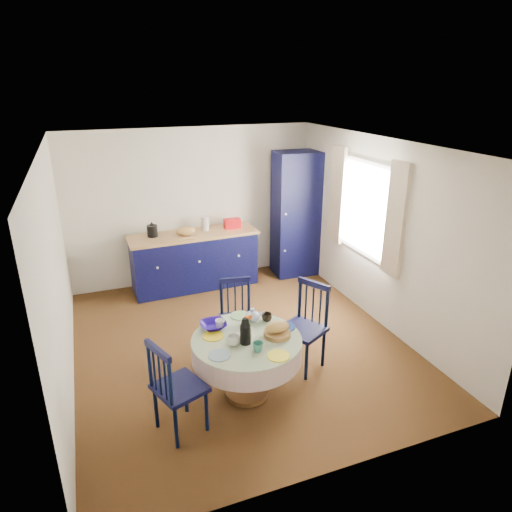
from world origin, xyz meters
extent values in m
plane|color=black|center=(0.00, 0.00, 0.00)|extent=(4.50, 4.50, 0.00)
plane|color=white|center=(0.00, 0.00, 2.50)|extent=(4.50, 4.50, 0.00)
cube|color=silver|center=(0.00, 2.25, 1.25)|extent=(4.00, 0.02, 2.50)
cube|color=silver|center=(-2.00, 0.00, 1.25)|extent=(0.02, 4.50, 2.50)
cube|color=silver|center=(2.00, 0.00, 1.25)|extent=(0.02, 4.50, 2.50)
plane|color=white|center=(2.00, 0.30, 1.50)|extent=(0.00, 1.20, 1.20)
cube|color=#F0E2CB|center=(1.92, -0.40, 1.55)|extent=(0.05, 0.34, 1.45)
cube|color=#F0E2CB|center=(1.92, 1.00, 1.55)|extent=(0.05, 0.34, 1.45)
cube|color=black|center=(-0.10, 1.90, 0.43)|extent=(1.98, 0.65, 0.87)
cube|color=tan|center=(-0.10, 1.90, 0.89)|extent=(2.05, 0.69, 0.04)
cube|color=#A90C11|center=(0.56, 1.96, 0.99)|extent=(0.26, 0.15, 0.16)
cube|color=tan|center=(-0.24, 1.81, 0.92)|extent=(0.35, 0.25, 0.02)
ellipsoid|color=gold|center=(-0.24, 1.81, 0.99)|extent=(0.31, 0.20, 0.13)
cylinder|color=silver|center=(0.12, 2.00, 1.02)|extent=(0.12, 0.12, 0.22)
cube|color=black|center=(1.66, 1.85, 1.05)|extent=(0.76, 0.57, 2.10)
cylinder|color=white|center=(1.37, 1.58, 1.15)|extent=(0.04, 0.02, 0.04)
cylinder|color=white|center=(1.37, 1.58, 0.52)|extent=(0.04, 0.02, 0.04)
cylinder|color=#583219|center=(-0.25, -1.00, 0.03)|extent=(0.47, 0.47, 0.05)
cylinder|color=#583219|center=(-0.25, -1.00, 0.34)|extent=(0.10, 0.10, 0.62)
cylinder|color=#583219|center=(-0.25, -1.00, 0.66)|extent=(1.08, 1.08, 0.03)
cylinder|color=white|center=(-0.25, -1.00, 0.57)|extent=(1.14, 1.14, 0.22)
cylinder|color=white|center=(-0.25, -1.00, 0.68)|extent=(1.14, 1.14, 0.01)
cylinder|color=#84A4B9|center=(-0.60, -1.20, 0.69)|extent=(0.22, 0.22, 0.01)
cylinder|color=yellow|center=(-0.08, -1.41, 0.69)|extent=(0.22, 0.22, 0.01)
cylinder|color=navy|center=(0.21, -0.93, 0.69)|extent=(0.22, 0.22, 0.01)
cylinder|color=#7EB36E|center=(-0.16, -0.52, 0.69)|extent=(0.22, 0.22, 0.01)
cylinder|color=yellow|center=(-0.56, -0.84, 0.69)|extent=(0.22, 0.22, 0.01)
cylinder|color=olive|center=(0.06, -1.06, 0.71)|extent=(0.28, 0.28, 0.05)
ellipsoid|color=gold|center=(0.06, -1.06, 0.79)|extent=(0.26, 0.16, 0.11)
cube|color=silver|center=(-0.32, -0.94, 0.71)|extent=(0.10, 0.07, 0.04)
cylinder|color=black|center=(-0.80, -1.38, 0.23)|extent=(0.04, 0.04, 0.46)
cylinder|color=black|center=(-0.92, -1.04, 0.23)|extent=(0.04, 0.04, 0.46)
cylinder|color=black|center=(-1.11, -1.49, 0.23)|extent=(0.04, 0.04, 0.46)
cylinder|color=black|center=(-1.24, -1.16, 0.23)|extent=(0.04, 0.04, 0.46)
cube|color=black|center=(-1.02, -1.27, 0.48)|extent=(0.55, 0.56, 0.04)
cylinder|color=black|center=(-1.13, -1.50, 0.73)|extent=(0.04, 0.04, 0.51)
cylinder|color=black|center=(-1.26, -1.16, 0.73)|extent=(0.04, 0.04, 0.51)
cube|color=black|center=(-1.20, -1.33, 0.96)|extent=(0.18, 0.39, 0.06)
cylinder|color=black|center=(-1.16, -1.42, 0.71)|extent=(0.02, 0.02, 0.42)
cylinder|color=black|center=(-1.20, -1.33, 0.71)|extent=(0.02, 0.02, 0.42)
cylinder|color=black|center=(-1.23, -1.24, 0.71)|extent=(0.02, 0.02, 0.42)
cylinder|color=black|center=(-0.28, -0.33, 0.21)|extent=(0.04, 0.04, 0.43)
cylinder|color=black|center=(0.05, -0.39, 0.21)|extent=(0.04, 0.04, 0.43)
cylinder|color=black|center=(-0.22, -0.02, 0.21)|extent=(0.04, 0.04, 0.43)
cylinder|color=black|center=(0.11, -0.08, 0.21)|extent=(0.04, 0.04, 0.43)
cube|color=black|center=(-0.08, -0.21, 0.45)|extent=(0.48, 0.47, 0.04)
cylinder|color=black|center=(-0.22, 0.00, 0.69)|extent=(0.04, 0.04, 0.48)
cylinder|color=black|center=(0.11, -0.06, 0.69)|extent=(0.04, 0.04, 0.48)
cube|color=black|center=(-0.05, -0.03, 0.91)|extent=(0.38, 0.11, 0.06)
cylinder|color=black|center=(-0.14, -0.01, 0.67)|extent=(0.02, 0.02, 0.40)
cylinder|color=black|center=(-0.05, -0.03, 0.67)|extent=(0.02, 0.02, 0.40)
cylinder|color=black|center=(0.04, -0.05, 0.67)|extent=(0.02, 0.02, 0.40)
cylinder|color=black|center=(0.27, -0.67, 0.24)|extent=(0.04, 0.04, 0.47)
cylinder|color=black|center=(0.45, -1.00, 0.24)|extent=(0.04, 0.04, 0.47)
cylinder|color=black|center=(0.58, -0.50, 0.24)|extent=(0.04, 0.04, 0.47)
cylinder|color=black|center=(0.76, -0.83, 0.24)|extent=(0.04, 0.04, 0.47)
cube|color=black|center=(0.52, -0.75, 0.49)|extent=(0.61, 0.62, 0.04)
cylinder|color=black|center=(0.60, -0.49, 0.76)|extent=(0.04, 0.04, 0.53)
cylinder|color=black|center=(0.78, -0.82, 0.76)|extent=(0.04, 0.04, 0.53)
cube|color=black|center=(0.69, -0.65, 1.00)|extent=(0.24, 0.39, 0.07)
cylinder|color=black|center=(0.64, -0.57, 0.74)|extent=(0.02, 0.02, 0.44)
cylinder|color=black|center=(0.69, -0.65, 0.74)|extent=(0.02, 0.02, 0.44)
cylinder|color=black|center=(0.74, -0.74, 0.74)|extent=(0.02, 0.02, 0.44)
imported|color=silver|center=(-0.42, -1.06, 0.74)|extent=(0.13, 0.13, 0.10)
imported|color=#2E7363|center=(-0.23, -1.26, 0.74)|extent=(0.11, 0.11, 0.10)
imported|color=black|center=(0.08, -0.73, 0.73)|extent=(0.12, 0.12, 0.09)
imported|color=silver|center=(-0.45, -0.70, 0.74)|extent=(0.10, 0.10, 0.10)
imported|color=#170771|center=(-0.51, -0.68, 0.72)|extent=(0.28, 0.28, 0.07)
camera|label=1|loc=(-1.61, -4.82, 3.17)|focal=32.00mm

